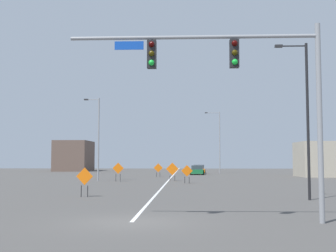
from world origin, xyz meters
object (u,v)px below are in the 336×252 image
Objects in this scene: street_lamp_far_right at (306,113)px; construction_sign_right_lane at (118,169)px; construction_sign_right_shoulder at (172,170)px; car_green_approaching at (197,170)px; street_lamp_mid_left at (98,135)px; street_lamp_near_right at (219,139)px; traffic_signal_assembly at (239,75)px; construction_sign_left_shoulder at (158,168)px; construction_sign_left_lane at (85,178)px; construction_sign_median_far at (187,172)px; car_orange_near at (199,169)px.

street_lamp_far_right is 24.63m from construction_sign_right_lane.
car_green_approaching is at bearing 80.92° from construction_sign_right_shoulder.
street_lamp_mid_left is 0.88× the size of street_lamp_near_right.
street_lamp_far_right is at bearing -55.25° from construction_sign_right_lane.
traffic_signal_assembly reaches higher than construction_sign_left_shoulder.
street_lamp_near_right is 5.16× the size of construction_sign_right_shoulder.
traffic_signal_assembly is 10.41m from street_lamp_far_right.
street_lamp_near_right reaches higher than traffic_signal_assembly.
construction_sign_left_lane is (-13.06, 1.54, -3.79)m from street_lamp_far_right.
construction_sign_left_lane reaches higher than construction_sign_left_shoulder.
construction_sign_left_lane is 0.92× the size of construction_sign_right_lane.
car_green_approaching is (1.48, 23.77, -0.45)m from construction_sign_median_far.
construction_sign_right_shoulder is at bearing 76.83° from construction_sign_left_lane.
construction_sign_left_lane is (-2.53, -30.41, 0.05)m from construction_sign_left_shoulder.
traffic_signal_assembly is 14.20m from construction_sign_left_lane.
construction_sign_right_lane reaches higher than construction_sign_left_lane.
construction_sign_right_lane is (-12.17, -26.61, -4.22)m from street_lamp_near_right.
street_lamp_far_right is 1.99× the size of car_orange_near.
car_green_approaching is at bearing 86.43° from construction_sign_median_far.
street_lamp_mid_left is 12.91m from construction_sign_left_shoulder.
construction_sign_right_shoulder is 0.43× the size of car_orange_near.
car_orange_near is at bearing 80.02° from construction_sign_left_lane.
construction_sign_median_far is at bearing -23.60° from street_lamp_mid_left.
construction_sign_median_far is at bearing -71.99° from construction_sign_right_shoulder.
construction_sign_right_shoulder is 0.99× the size of construction_sign_right_lane.
construction_sign_median_far is 0.90× the size of construction_sign_right_shoulder.
traffic_signal_assembly is 41.78m from construction_sign_left_shoulder.
street_lamp_near_right is at bearing 75.09° from construction_sign_right_shoulder.
car_orange_near is at bearing 86.92° from car_green_approaching.
street_lamp_near_right is at bearing 65.42° from construction_sign_right_lane.
construction_sign_right_shoulder is (2.18, -10.32, 0.10)m from construction_sign_left_shoulder.
car_green_approaching is (5.21, 8.69, -0.45)m from construction_sign_left_shoulder.
street_lamp_near_right is at bearing 80.27° from construction_sign_median_far.
construction_sign_median_far is (9.44, -4.13, -3.70)m from street_lamp_mid_left.
construction_sign_right_shoulder is 19.25m from car_green_approaching.
construction_sign_right_shoulder is 0.48× the size of car_green_approaching.
street_lamp_far_right is (1.71, -46.61, -0.54)m from street_lamp_near_right.
traffic_signal_assembly is at bearing -117.67° from street_lamp_far_right.
traffic_signal_assembly is 30.87m from construction_sign_right_lane.
street_lamp_near_right is 5.73× the size of construction_sign_median_far.
construction_sign_left_lane is at bearing 173.27° from street_lamp_far_right.
construction_sign_median_far is at bearing 94.34° from traffic_signal_assembly.
construction_sign_right_lane is at bearing 107.22° from traffic_signal_assembly.
traffic_signal_assembly reaches higher than construction_sign_median_far.
construction_sign_right_lane is at bearing -105.64° from construction_sign_left_shoulder.
car_orange_near is (5.59, 15.70, -0.44)m from construction_sign_left_shoulder.
construction_sign_right_lane is at bearing -112.52° from car_green_approaching.
construction_sign_left_shoulder reaches higher than car_green_approaching.
street_lamp_near_right is 1.11× the size of street_lamp_far_right.
street_lamp_near_right is at bearing 60.42° from street_lamp_mid_left.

